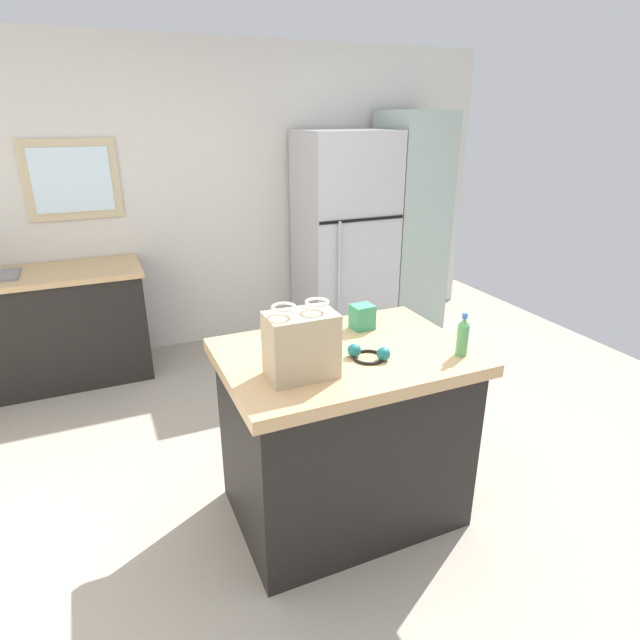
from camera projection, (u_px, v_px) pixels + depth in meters
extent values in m
plane|color=#9E9384|center=(344.00, 499.00, 2.89)|extent=(6.18, 6.18, 0.00)
cube|color=silver|center=(218.00, 199.00, 4.59)|extent=(5.15, 0.10, 2.54)
cube|color=#CCB78C|center=(72.00, 180.00, 4.03)|extent=(0.68, 0.04, 0.60)
cube|color=white|center=(72.00, 180.00, 4.02)|extent=(0.56, 0.02, 0.48)
cube|color=black|center=(344.00, 439.00, 2.67)|extent=(1.09, 0.76, 0.87)
cube|color=tan|center=(345.00, 357.00, 2.50)|extent=(1.17, 0.84, 0.06)
cube|color=#B7B7BC|center=(344.00, 238.00, 4.76)|extent=(0.80, 0.65, 1.84)
cube|color=black|center=(362.00, 220.00, 4.39)|extent=(0.78, 0.01, 0.02)
cylinder|color=#B7B7BC|center=(339.00, 270.00, 4.44)|extent=(0.02, 0.02, 0.83)
cube|color=#9EB2A8|center=(409.00, 223.00, 4.98)|extent=(0.53, 0.62, 2.00)
cube|color=black|center=(37.00, 332.00, 4.00)|extent=(1.56, 0.59, 0.84)
cube|color=tan|center=(25.00, 277.00, 3.84)|extent=(1.60, 0.63, 0.04)
cube|color=tan|center=(301.00, 345.00, 2.21)|extent=(0.29, 0.19, 0.28)
torus|color=white|center=(284.00, 307.00, 2.11)|extent=(0.10, 0.10, 0.01)
torus|color=white|center=(317.00, 302.00, 2.17)|extent=(0.10, 0.10, 0.01)
cube|color=#388E66|center=(362.00, 317.00, 2.73)|extent=(0.12, 0.10, 0.13)
cylinder|color=#4C9956|center=(462.00, 340.00, 2.42)|extent=(0.05, 0.05, 0.15)
cone|color=#4C9956|center=(464.00, 321.00, 2.39)|extent=(0.05, 0.05, 0.03)
cylinder|color=blue|center=(465.00, 316.00, 2.38)|extent=(0.02, 0.02, 0.02)
torus|color=black|center=(369.00, 357.00, 2.41)|extent=(0.21, 0.21, 0.01)
sphere|color=#19666B|center=(384.00, 354.00, 2.39)|extent=(0.06, 0.06, 0.06)
sphere|color=#19666B|center=(354.00, 350.00, 2.42)|extent=(0.06, 0.06, 0.06)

